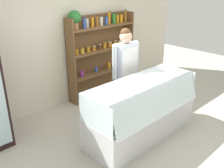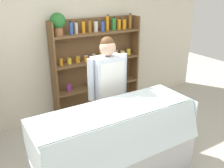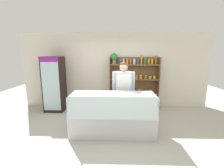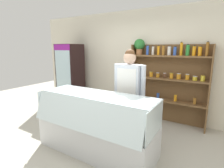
{
  "view_description": "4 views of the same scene",
  "coord_description": "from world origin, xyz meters",
  "px_view_note": "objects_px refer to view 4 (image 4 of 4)",
  "views": [
    {
      "loc": [
        -2.95,
        -2.35,
        2.49
      ],
      "look_at": [
        -0.28,
        0.46,
        0.89
      ],
      "focal_mm": 40.0,
      "sensor_mm": 36.0,
      "label": 1
    },
    {
      "loc": [
        -1.44,
        -2.24,
        2.37
      ],
      "look_at": [
        0.28,
        0.59,
        1.07
      ],
      "focal_mm": 40.0,
      "sensor_mm": 36.0,
      "label": 2
    },
    {
      "loc": [
        0.05,
        -3.47,
        1.94
      ],
      "look_at": [
        -0.07,
        0.61,
        1.13
      ],
      "focal_mm": 24.0,
      "sensor_mm": 36.0,
      "label": 3
    },
    {
      "loc": [
        1.64,
        -2.23,
        1.76
      ],
      "look_at": [
        -0.06,
        0.57,
        1.08
      ],
      "focal_mm": 28.0,
      "sensor_mm": 36.0,
      "label": 4
    }
  ],
  "objects_px": {
    "shelving_unit": "(165,76)",
    "shop_clerk": "(129,87)",
    "drinks_fridge": "(70,76)",
    "deli_display_case": "(96,134)"
  },
  "relations": [
    {
      "from": "shelving_unit",
      "to": "shop_clerk",
      "type": "relative_size",
      "value": 1.14
    },
    {
      "from": "shelving_unit",
      "to": "shop_clerk",
      "type": "bearing_deg",
      "value": -107.07
    },
    {
      "from": "drinks_fridge",
      "to": "shelving_unit",
      "type": "height_order",
      "value": "shelving_unit"
    },
    {
      "from": "shop_clerk",
      "to": "drinks_fridge",
      "type": "bearing_deg",
      "value": 160.34
    },
    {
      "from": "drinks_fridge",
      "to": "shop_clerk",
      "type": "distance_m",
      "value": 2.47
    },
    {
      "from": "drinks_fridge",
      "to": "deli_display_case",
      "type": "relative_size",
      "value": 0.92
    },
    {
      "from": "drinks_fridge",
      "to": "deli_display_case",
      "type": "distance_m",
      "value": 2.6
    },
    {
      "from": "deli_display_case",
      "to": "drinks_fridge",
      "type": "bearing_deg",
      "value": 143.6
    },
    {
      "from": "drinks_fridge",
      "to": "shop_clerk",
      "type": "height_order",
      "value": "drinks_fridge"
    },
    {
      "from": "shelving_unit",
      "to": "shop_clerk",
      "type": "height_order",
      "value": "shelving_unit"
    }
  ]
}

